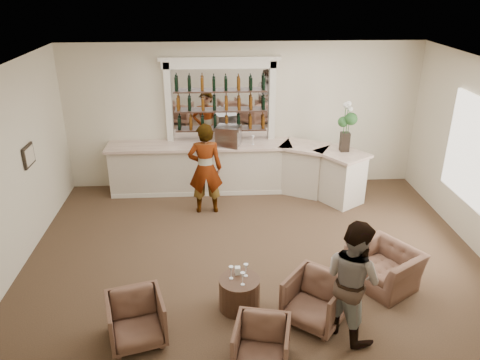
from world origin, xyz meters
The scene contains 19 objects.
ground centered at (0.00, 0.00, 0.00)m, with size 8.00×8.00×0.00m, color brown.
room_shell centered at (0.16, 0.71, 2.34)m, with size 8.04×7.02×3.32m.
bar_counter centered at (-0.16, 3.00, 0.57)m, with size 5.72×1.80×1.14m.
back_bar_alcove centered at (-0.50, 3.41, 2.03)m, with size 2.64×0.25×3.00m.
cocktail_table centered at (-0.34, -1.11, 0.25)m, with size 0.61×0.61×0.50m, color #44291D.
sommelier centered at (-0.86, 2.08, 0.96)m, with size 0.70×0.46×1.93m, color gray.
guest centered at (1.14, -1.71, 0.87)m, with size 0.85×0.66×1.74m, color gray.
armchair_left centered at (-1.77, -1.71, 0.34)m, with size 0.73×0.75×0.69m, color brown.
armchair_center centered at (-0.13, -2.26, 0.32)m, with size 0.68×0.70×0.64m, color brown.
armchair_right centered at (0.72, -1.46, 0.36)m, with size 0.77×0.79×0.72m, color brown.
armchair_far centered at (2.00, -0.67, 0.32)m, with size 1.00×0.87×0.65m, color brown.
espresso_machine centered at (-0.35, 2.97, 1.36)m, with size 0.50×0.42×0.44m, color #ABABAF.
flower_vase centered at (2.11, 2.49, 1.75)m, with size 0.29×0.29×1.08m.
wine_glass_bar_left centered at (-0.10, 3.04, 1.25)m, with size 0.07×0.07×0.21m, color white, non-canonical shape.
wine_glass_bar_right centered at (0.20, 3.02, 1.25)m, with size 0.07×0.07×0.21m, color white, non-canonical shape.
wine_glass_tbl_a centered at (-0.46, -1.08, 0.60)m, with size 0.07×0.07×0.21m, color white, non-canonical shape.
wine_glass_tbl_b centered at (-0.24, -1.03, 0.60)m, with size 0.07×0.07×0.21m, color white, non-canonical shape.
wine_glass_tbl_c centered at (-0.30, -1.24, 0.60)m, with size 0.07×0.07×0.21m, color white, non-canonical shape.
napkin_holder centered at (-0.36, -0.97, 0.56)m, with size 0.08×0.08×0.12m, color white.
Camera 1 is at (-0.66, -6.79, 4.60)m, focal length 35.00 mm.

